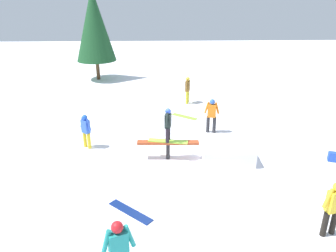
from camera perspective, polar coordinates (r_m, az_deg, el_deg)
The scene contains 13 objects.
ground_plane at distance 12.00m, azimuth 0.00°, elevation -5.69°, with size 60.00×60.00×0.00m, color white.
rail_feature at distance 11.74m, azimuth 0.00°, elevation -3.19°, with size 2.21×0.36×0.69m.
snow_kicker_ramp at distance 12.06m, azimuth 10.20°, elevation -4.45°, with size 1.80×1.50×0.55m, color white.
main_rider_on_rail at distance 11.45m, azimuth 0.00°, elevation 0.02°, with size 1.44×0.71×1.26m.
bystander_teal at distance 6.98m, azimuth -8.55°, elevation -20.80°, with size 0.69×0.35×1.64m.
bystander_blue at distance 12.89m, azimuth -14.11°, elevation -0.60°, with size 0.52×0.45×1.36m.
bystander_brown at distance 17.67m, azimuth 3.42°, elevation 6.53°, with size 0.29×0.65×1.45m.
bystander_orange at distance 13.97m, azimuth 7.61°, elevation 2.08°, with size 0.66×0.28×1.50m.
bystander_yellow at distance 9.09m, azimuth 26.81°, elevation -12.38°, with size 0.67×0.30×1.50m.
loose_snowboard_lime at distance 15.90m, azimuth 2.88°, elevation 1.65°, with size 1.33×0.28×0.02m, color #93DA3A.
loose_snowboard_navy at distance 9.42m, azimuth -6.57°, elevation -14.60°, with size 1.48×0.28×0.02m, color navy.
backpack_on_snow at distance 13.16m, azimuth 26.74°, elevation -4.81°, with size 0.30×0.22×0.34m, color blue.
pine_tree_near at distance 22.71m, azimuth -12.73°, elevation 16.80°, with size 2.60×2.60×5.92m.
Camera 1 is at (0.36, 10.57, 5.68)m, focal length 35.00 mm.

